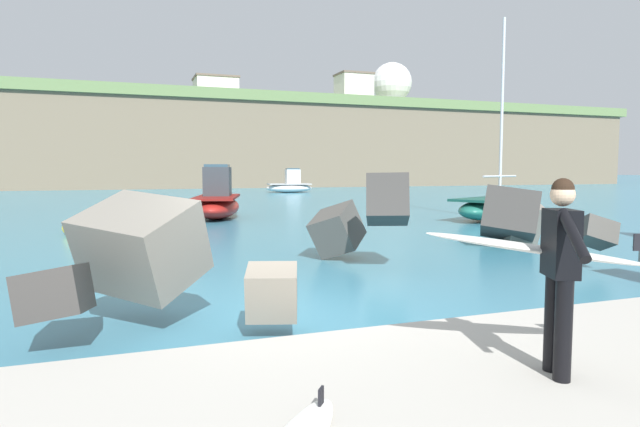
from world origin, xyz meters
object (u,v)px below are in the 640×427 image
object	(u,v)px
boat_mid_left	(495,207)
station_building_central	(216,96)
boat_near_centre	(290,185)
mooring_buoy_inner	(388,193)
mooring_buoy_middle	(69,228)
radar_dome	(392,87)
boat_near_left	(217,201)
station_building_west	(354,92)
surfer_with_board	(552,259)

from	to	relation	value
boat_mid_left	station_building_central	xyz separation A→B (m)	(-0.16, 71.57, 13.75)
boat_near_centre	mooring_buoy_inner	world-z (taller)	boat_near_centre
mooring_buoy_inner	mooring_buoy_middle	distance (m)	29.78
mooring_buoy_middle	radar_dome	bearing A→B (deg)	54.91
mooring_buoy_inner	boat_near_left	bearing A→B (deg)	-135.99
boat_near_centre	mooring_buoy_inner	xyz separation A→B (m)	(5.73, -8.57, -0.46)
boat_mid_left	radar_dome	world-z (taller)	radar_dome
boat_near_centre	station_building_west	xyz separation A→B (m)	(19.02, 29.13, 13.40)
boat_near_centre	station_building_west	bearing A→B (deg)	56.86
boat_near_left	station_building_west	size ratio (longest dim) A/B	0.91
boat_near_left	mooring_buoy_middle	world-z (taller)	boat_near_left
surfer_with_board	boat_near_left	size ratio (longest dim) A/B	0.40
surfer_with_board	mooring_buoy_middle	size ratio (longest dim) A/B	4.70
station_building_west	boat_near_left	bearing A→B (deg)	-118.99
mooring_buoy_inner	radar_dome	world-z (taller)	radar_dome
station_building_central	mooring_buoy_middle	bearing A→B (deg)	-102.69
radar_dome	station_building_central	distance (m)	29.43
boat_mid_left	station_building_west	distance (m)	62.94
surfer_with_board	boat_mid_left	bearing A→B (deg)	53.45
surfer_with_board	boat_near_centre	bearing A→B (deg)	76.31
mooring_buoy_middle	boat_near_left	bearing A→B (deg)	39.44
boat_near_left	radar_dome	distance (m)	71.85
station_building_central	surfer_with_board	bearing A→B (deg)	-97.04
boat_near_left	mooring_buoy_inner	distance (m)	22.73
boat_mid_left	radar_dome	bearing A→B (deg)	66.13
mooring_buoy_middle	station_building_west	xyz separation A→B (m)	(35.09, 57.98, 13.86)
surfer_with_board	boat_mid_left	world-z (taller)	boat_mid_left
boat_near_centre	boat_near_left	bearing A→B (deg)	-113.54
surfer_with_board	mooring_buoy_middle	bearing A→B (deg)	109.65
radar_dome	station_building_central	size ratio (longest dim) A/B	1.27
radar_dome	station_building_west	xyz separation A→B (m)	(-9.17, -5.02, -1.95)
mooring_buoy_middle	station_building_central	distance (m)	74.19
boat_near_centre	station_building_west	size ratio (longest dim) A/B	0.80
boat_near_centre	boat_mid_left	bearing A→B (deg)	-89.82
station_building_west	station_building_central	distance (m)	23.14
mooring_buoy_middle	station_building_west	bearing A→B (deg)	58.82
mooring_buoy_inner	surfer_with_board	bearing A→B (deg)	-114.93
surfer_with_board	boat_near_left	bearing A→B (deg)	89.76
boat_near_left	station_building_west	world-z (taller)	station_building_west
boat_mid_left	mooring_buoy_middle	bearing A→B (deg)	178.22
station_building_central	boat_near_left	bearing A→B (deg)	-99.00
surfer_with_board	mooring_buoy_inner	world-z (taller)	surfer_with_board
mooring_buoy_inner	station_building_west	distance (m)	42.31
station_building_west	station_building_central	xyz separation A→B (m)	(-19.08, 13.08, 0.21)
mooring_buoy_middle	radar_dome	world-z (taller)	radar_dome
boat_mid_left	mooring_buoy_inner	bearing A→B (deg)	74.82
boat_near_centre	mooring_buoy_middle	world-z (taller)	boat_near_centre
boat_near_centre	mooring_buoy_inner	distance (m)	10.32
boat_near_centre	mooring_buoy_middle	distance (m)	33.03
mooring_buoy_middle	station_building_central	size ratio (longest dim) A/B	0.06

